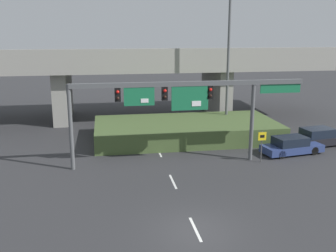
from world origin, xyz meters
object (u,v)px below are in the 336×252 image
object	(u,v)px
speed_limit_sign	(262,142)
parked_sedan_near_right	(291,146)
parked_sedan_mid_right	(318,137)
signal_gantry	(182,97)
highway_light_pole_near	(229,34)

from	to	relation	value
speed_limit_sign	parked_sedan_near_right	distance (m)	3.57
speed_limit_sign	parked_sedan_near_right	xyz separation A→B (m)	(3.09, 1.54, -0.87)
parked_sedan_near_right	parked_sedan_mid_right	size ratio (longest dim) A/B	0.99
signal_gantry	highway_light_pole_near	size ratio (longest dim) A/B	0.96
parked_sedan_mid_right	signal_gantry	bearing A→B (deg)	-176.86
speed_limit_sign	highway_light_pole_near	xyz separation A→B (m)	(0.37, 9.54, 7.50)
parked_sedan_mid_right	speed_limit_sign	bearing A→B (deg)	-161.54
speed_limit_sign	parked_sedan_near_right	world-z (taller)	speed_limit_sign
highway_light_pole_near	parked_sedan_mid_right	distance (m)	12.00
parked_sedan_mid_right	parked_sedan_near_right	bearing A→B (deg)	-160.61
speed_limit_sign	highway_light_pole_near	world-z (taller)	highway_light_pole_near
signal_gantry	speed_limit_sign	bearing A→B (deg)	-6.97
highway_light_pole_near	parked_sedan_mid_right	size ratio (longest dim) A/B	3.44
signal_gantry	speed_limit_sign	size ratio (longest dim) A/B	7.16
highway_light_pole_near	parked_sedan_near_right	size ratio (longest dim) A/B	3.49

